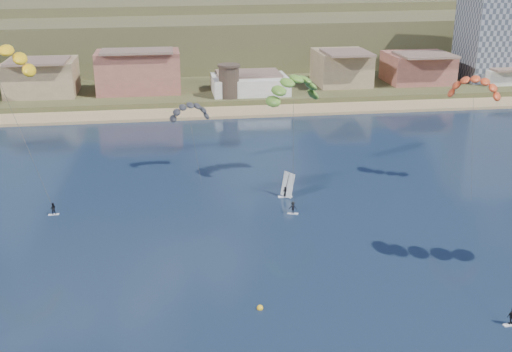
# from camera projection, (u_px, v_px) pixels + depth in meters

# --- Properties ---
(beach) EXTENTS (2200.00, 12.00, 0.90)m
(beach) POSITION_uv_depth(u_px,v_px,m) (213.00, 112.00, 153.37)
(beach) COLOR tan
(beach) RESTS_ON ground
(foothills) EXTENTS (940.00, 210.00, 18.00)m
(foothills) POSITION_uv_depth(u_px,v_px,m) (240.00, 21.00, 271.12)
(foothills) COLOR brown
(foothills) RESTS_ON ground
(town) EXTENTS (400.00, 24.00, 12.00)m
(town) POSITION_uv_depth(u_px,v_px,m) (52.00, 73.00, 160.19)
(town) COLOR silver
(town) RESTS_ON ground
(apartment_tower) EXTENTS (20.00, 16.00, 32.00)m
(apartment_tower) POSITION_uv_depth(u_px,v_px,m) (500.00, 24.00, 179.43)
(apartment_tower) COLOR gray
(apartment_tower) RESTS_ON ground
(watchtower) EXTENTS (5.82, 5.82, 8.60)m
(watchtower) POSITION_uv_depth(u_px,v_px,m) (229.00, 81.00, 159.41)
(watchtower) COLOR #47382D
(watchtower) RESTS_ON ground
(kitesurfer_green) EXTENTS (11.33, 19.15, 21.56)m
(kitesurfer_green) POSITION_uv_depth(u_px,v_px,m) (294.00, 85.00, 102.48)
(kitesurfer_green) COLOR silver
(kitesurfer_green) RESTS_ON ground
(distant_kite_dark) EXTENTS (7.81, 6.18, 14.62)m
(distant_kite_dark) POSITION_uv_depth(u_px,v_px,m) (190.00, 109.00, 108.99)
(distant_kite_dark) COLOR #262626
(distant_kite_dark) RESTS_ON ground
(distant_kite_orange) EXTENTS (9.17, 7.74, 20.19)m
(distant_kite_orange) POSITION_uv_depth(u_px,v_px,m) (475.00, 83.00, 101.10)
(distant_kite_orange) COLOR #262626
(distant_kite_orange) RESTS_ON ground
(windsurfer) EXTENTS (2.34, 2.54, 4.09)m
(windsurfer) POSITION_uv_depth(u_px,v_px,m) (286.00, 189.00, 100.76)
(windsurfer) COLOR silver
(windsurfer) RESTS_ON ground
(buoy) EXTENTS (0.72, 0.72, 0.72)m
(buoy) POSITION_uv_depth(u_px,v_px,m) (260.00, 308.00, 69.46)
(buoy) COLOR yellow
(buoy) RESTS_ON ground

